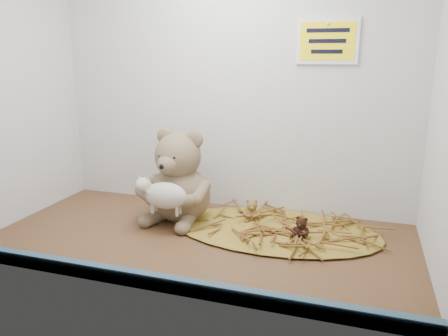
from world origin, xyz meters
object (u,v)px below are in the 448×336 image
(main_teddy, at_px, (180,175))
(mini_teddy_brown, at_px, (301,227))
(mini_teddy_tan, at_px, (252,209))
(toy_lamb, at_px, (166,196))

(main_teddy, xyz_separation_m, mini_teddy_brown, (0.39, -0.05, -0.10))
(mini_teddy_tan, relative_size, mini_teddy_brown, 1.06)
(toy_lamb, bearing_deg, mini_teddy_brown, 7.69)
(main_teddy, distance_m, toy_lamb, 0.11)
(toy_lamb, xyz_separation_m, mini_teddy_tan, (0.22, 0.14, -0.07))
(mini_teddy_brown, bearing_deg, mini_teddy_tan, 163.66)
(toy_lamb, relative_size, mini_teddy_tan, 2.57)
(main_teddy, height_order, mini_teddy_tan, main_teddy)
(main_teddy, height_order, mini_teddy_brown, main_teddy)
(mini_teddy_tan, bearing_deg, toy_lamb, -159.89)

